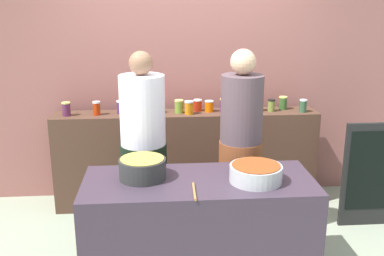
% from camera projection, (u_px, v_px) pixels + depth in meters
% --- Properties ---
extents(storefront_wall, '(4.80, 0.12, 3.00)m').
position_uv_depth(storefront_wall, '(184.00, 59.00, 4.80)').
color(storefront_wall, '#985B55').
rests_on(storefront_wall, ground).
extents(display_shelf, '(2.70, 0.36, 1.00)m').
position_uv_depth(display_shelf, '(186.00, 159.00, 4.74)').
color(display_shelf, '#4D3125').
rests_on(display_shelf, ground).
extents(prep_table, '(1.70, 0.70, 0.84)m').
position_uv_depth(prep_table, '(199.00, 231.00, 3.42)').
color(prep_table, '#392C3A').
rests_on(prep_table, ground).
extents(preserve_jar_0, '(0.09, 0.09, 0.14)m').
position_uv_depth(preserve_jar_0, '(66.00, 109.00, 4.46)').
color(preserve_jar_0, '#572442').
rests_on(preserve_jar_0, display_shelf).
extents(preserve_jar_1, '(0.08, 0.08, 0.14)m').
position_uv_depth(preserve_jar_1, '(97.00, 108.00, 4.49)').
color(preserve_jar_1, '#B12A0B').
rests_on(preserve_jar_1, display_shelf).
extents(preserve_jar_2, '(0.08, 0.08, 0.13)m').
position_uv_depth(preserve_jar_2, '(120.00, 107.00, 4.55)').
color(preserve_jar_2, '#49295A').
rests_on(preserve_jar_2, display_shelf).
extents(preserve_jar_3, '(0.08, 0.08, 0.12)m').
position_uv_depth(preserve_jar_3, '(136.00, 110.00, 4.48)').
color(preserve_jar_3, '#491E4F').
rests_on(preserve_jar_3, display_shelf).
extents(preserve_jar_4, '(0.07, 0.07, 0.11)m').
position_uv_depth(preserve_jar_4, '(158.00, 107.00, 4.57)').
color(preserve_jar_4, gold).
rests_on(preserve_jar_4, display_shelf).
extents(preserve_jar_5, '(0.09, 0.09, 0.13)m').
position_uv_depth(preserve_jar_5, '(179.00, 106.00, 4.57)').
color(preserve_jar_5, olive).
rests_on(preserve_jar_5, display_shelf).
extents(preserve_jar_6, '(0.09, 0.09, 0.13)m').
position_uv_depth(preserve_jar_6, '(189.00, 107.00, 4.53)').
color(preserve_jar_6, '#CA7211').
rests_on(preserve_jar_6, display_shelf).
extents(preserve_jar_7, '(0.09, 0.09, 0.12)m').
position_uv_depth(preserve_jar_7, '(198.00, 105.00, 4.66)').
color(preserve_jar_7, '#A52510').
rests_on(preserve_jar_7, display_shelf).
extents(preserve_jar_8, '(0.09, 0.09, 0.11)m').
position_uv_depth(preserve_jar_8, '(209.00, 106.00, 4.63)').
color(preserve_jar_8, '#E65C08').
rests_on(preserve_jar_8, display_shelf).
extents(preserve_jar_9, '(0.07, 0.07, 0.14)m').
position_uv_depth(preserve_jar_9, '(223.00, 105.00, 4.61)').
color(preserve_jar_9, '#581E58').
rests_on(preserve_jar_9, display_shelf).
extents(preserve_jar_10, '(0.08, 0.08, 0.12)m').
position_uv_depth(preserve_jar_10, '(235.00, 107.00, 4.58)').
color(preserve_jar_10, '#CC6E06').
rests_on(preserve_jar_10, display_shelf).
extents(preserve_jar_11, '(0.07, 0.07, 0.11)m').
position_uv_depth(preserve_jar_11, '(251.00, 106.00, 4.65)').
color(preserve_jar_11, olive).
rests_on(preserve_jar_11, display_shelf).
extents(preserve_jar_12, '(0.07, 0.07, 0.11)m').
position_uv_depth(preserve_jar_12, '(260.00, 106.00, 4.66)').
color(preserve_jar_12, '#CC7308').
rests_on(preserve_jar_12, display_shelf).
extents(preserve_jar_13, '(0.08, 0.08, 0.13)m').
position_uv_depth(preserve_jar_13, '(271.00, 105.00, 4.64)').
color(preserve_jar_13, olive).
rests_on(preserve_jar_13, display_shelf).
extents(preserve_jar_14, '(0.09, 0.09, 0.14)m').
position_uv_depth(preserve_jar_14, '(283.00, 103.00, 4.72)').
color(preserve_jar_14, '#345827').
rests_on(preserve_jar_14, display_shelf).
extents(preserve_jar_15, '(0.08, 0.08, 0.13)m').
position_uv_depth(preserve_jar_15, '(303.00, 106.00, 4.61)').
color(preserve_jar_15, '#305637').
rests_on(preserve_jar_15, display_shelf).
extents(cooking_pot_left, '(0.35, 0.35, 0.16)m').
position_uv_depth(cooking_pot_left, '(142.00, 168.00, 3.32)').
color(cooking_pot_left, '#2D2D2D').
rests_on(cooking_pot_left, prep_table).
extents(cooking_pot_center, '(0.38, 0.38, 0.13)m').
position_uv_depth(cooking_pot_center, '(256.00, 173.00, 3.26)').
color(cooking_pot_center, '#B7B7BC').
rests_on(cooking_pot_center, prep_table).
extents(wooden_spoon, '(0.03, 0.28, 0.02)m').
position_uv_depth(wooden_spoon, '(194.00, 191.00, 3.09)').
color(wooden_spoon, '#9E703D').
rests_on(wooden_spoon, prep_table).
extents(cook_with_tongs, '(0.39, 0.39, 1.72)m').
position_uv_depth(cook_with_tongs, '(144.00, 163.00, 3.83)').
color(cook_with_tongs, black).
rests_on(cook_with_tongs, ground).
extents(cook_in_cap, '(0.37, 0.37, 1.73)m').
position_uv_depth(cook_in_cap, '(240.00, 158.00, 3.92)').
color(cook_in_cap, brown).
rests_on(cook_in_cap, ground).
extents(chalkboard_sign, '(0.56, 0.05, 1.02)m').
position_uv_depth(chalkboard_sign, '(371.00, 174.00, 4.27)').
color(chalkboard_sign, black).
rests_on(chalkboard_sign, ground).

